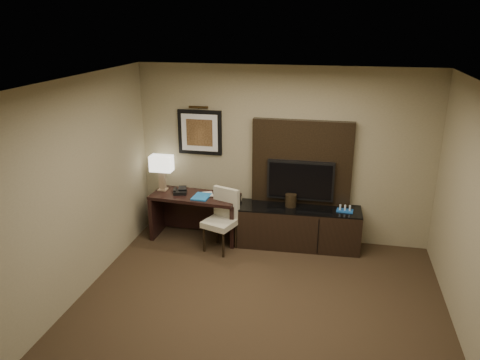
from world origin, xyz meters
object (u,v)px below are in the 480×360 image
(desk, at_px, (195,216))
(desk_phone, at_px, (180,190))
(tv, at_px, (300,180))
(desk_chair, at_px, (220,223))
(ice_bucket, at_px, (291,200))
(credenza, at_px, (299,227))
(minibar_tray, at_px, (345,209))
(table_lamp, at_px, (162,173))

(desk, xyz_separation_m, desk_phone, (-0.24, 0.01, 0.41))
(desk, relative_size, tv, 1.36)
(tv, bearing_deg, desk_chair, -155.26)
(desk_chair, height_order, ice_bucket, desk_chair)
(credenza, relative_size, minibar_tray, 7.67)
(table_lamp, relative_size, minibar_tray, 2.35)
(minibar_tray, bearing_deg, credenza, -179.50)
(minibar_tray, bearing_deg, desk_phone, -178.99)
(table_lamp, distance_m, minibar_tray, 2.88)
(desk, height_order, table_lamp, table_lamp)
(ice_bucket, relative_size, minibar_tray, 0.80)
(desk, relative_size, minibar_tray, 5.70)
(credenza, relative_size, tv, 1.83)
(tv, height_order, minibar_tray, tv)
(tv, distance_m, minibar_tray, 0.78)
(desk_phone, bearing_deg, ice_bucket, -12.51)
(minibar_tray, bearing_deg, desk, -178.61)
(credenza, bearing_deg, ice_bucket, 163.99)
(desk_phone, bearing_deg, tv, -9.41)
(tv, relative_size, table_lamp, 1.78)
(ice_bucket, height_order, minibar_tray, ice_bucket)
(tv, xyz_separation_m, table_lamp, (-2.18, -0.08, -0.01))
(desk_chair, xyz_separation_m, ice_bucket, (1.01, 0.41, 0.28))
(desk, xyz_separation_m, credenza, (1.63, 0.05, -0.05))
(credenza, height_order, desk_phone, desk_phone)
(desk_chair, distance_m, table_lamp, 1.27)
(desk, height_order, desk_chair, desk_chair)
(desk_chair, xyz_separation_m, minibar_tray, (1.81, 0.39, 0.23))
(credenza, distance_m, minibar_tray, 0.76)
(desk, relative_size, ice_bucket, 7.08)
(tv, distance_m, desk_chair, 1.37)
(desk, distance_m, ice_bucket, 1.54)
(desk_phone, bearing_deg, desk, -17.50)
(ice_bucket, bearing_deg, desk_phone, -177.58)
(credenza, height_order, ice_bucket, ice_bucket)
(tv, bearing_deg, desk, -173.28)
(ice_bucket, bearing_deg, table_lamp, 179.19)
(ice_bucket, bearing_deg, desk_chair, -157.61)
(desk, bearing_deg, minibar_tray, 5.51)
(desk, xyz_separation_m, table_lamp, (-0.57, 0.11, 0.65))
(credenza, bearing_deg, desk, 179.41)
(tv, bearing_deg, desk_phone, -174.49)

